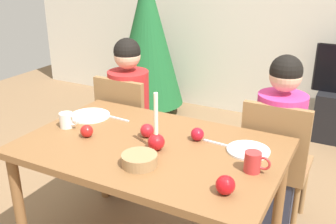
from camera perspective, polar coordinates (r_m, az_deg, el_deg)
dining_table at (r=2.15m, az=-2.50°, el=-6.78°), size 1.40×0.90×0.75m
chair_left at (r=2.95m, az=-5.95°, el=-2.06°), size 0.40×0.40×0.90m
chair_right at (r=2.56m, az=15.43°, el=-6.62°), size 0.40×0.40×0.90m
person_left_child at (r=2.95m, az=-5.65°, el=-0.81°), size 0.30×0.30×1.17m
person_right_child at (r=2.56m, az=15.72°, el=-5.17°), size 0.30×0.30×1.17m
christmas_tree at (r=4.34m, az=-3.04°, el=10.75°), size 0.80×0.80×1.70m
candle_centerpiece at (r=2.03m, az=-1.74°, el=-3.89°), size 0.09×0.09×0.32m
plate_left at (r=2.53m, az=-11.39°, el=-0.52°), size 0.25×0.25×0.01m
plate_right at (r=2.08m, az=11.68°, el=-5.51°), size 0.22×0.22×0.01m
mug_left at (r=2.38m, az=-14.61°, el=-1.17°), size 0.12×0.08×0.09m
mug_right at (r=1.88m, az=12.40°, el=-7.17°), size 0.13×0.08×0.10m
fork_left at (r=2.46m, az=-7.46°, el=-0.92°), size 0.18×0.03×0.01m
fork_right at (r=2.13m, az=7.44°, el=-4.62°), size 0.18×0.03×0.01m
bowl_walnuts at (r=1.90m, az=-4.21°, el=-7.01°), size 0.18×0.18×0.06m
apple_near_candle at (r=2.23m, az=-11.82°, el=-2.74°), size 0.07×0.07×0.07m
apple_by_left_plate at (r=1.69m, az=8.41°, el=-10.53°), size 0.08×0.08×0.08m
apple_by_right_mug at (r=2.15m, az=4.32°, el=-3.26°), size 0.07×0.07×0.07m
apple_far_edge at (r=2.19m, az=-3.08°, el=-2.73°), size 0.08×0.08×0.08m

